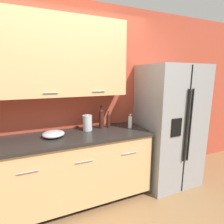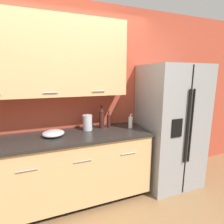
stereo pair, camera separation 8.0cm
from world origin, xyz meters
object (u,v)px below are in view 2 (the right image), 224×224
refrigerator (170,126)px  steel_canister (88,123)px  wine_bottle (102,118)px  soap_dispenser (130,122)px  oil_bottle (109,120)px  mixing_bowl (53,133)px

refrigerator → steel_canister: (-1.22, 0.17, 0.13)m
wine_bottle → soap_dispenser: wine_bottle is taller
oil_bottle → mixing_bowl: bearing=-170.3°
wine_bottle → steel_canister: (-0.21, -0.03, -0.04)m
soap_dispenser → oil_bottle: oil_bottle is taller
wine_bottle → oil_bottle: size_ratio=1.36×
refrigerator → oil_bottle: bearing=167.7°
mixing_bowl → wine_bottle: bearing=11.4°
refrigerator → oil_bottle: (-0.91, 0.20, 0.13)m
wine_bottle → steel_canister: wine_bottle is taller
steel_canister → soap_dispenser: bearing=-10.9°
soap_dispenser → mixing_bowl: bearing=179.5°
refrigerator → mixing_bowl: (-1.67, 0.07, 0.06)m
oil_bottle → steel_canister: oil_bottle is taller
oil_bottle → mixing_bowl: (-0.76, -0.13, -0.07)m
refrigerator → mixing_bowl: refrigerator is taller
oil_bottle → steel_canister: size_ratio=1.04×
soap_dispenser → mixing_bowl: (-1.03, 0.01, -0.05)m
soap_dispenser → steel_canister: bearing=169.1°
wine_bottle → oil_bottle: (0.10, -0.00, -0.04)m
mixing_bowl → refrigerator: bearing=-2.4°
mixing_bowl → soap_dispenser: bearing=-0.5°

